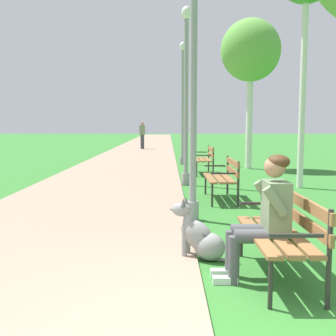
% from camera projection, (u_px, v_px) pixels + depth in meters
% --- Properties ---
extents(paved_path, '(3.67, 60.00, 0.04)m').
position_uv_depth(paved_path, '(145.00, 147.00, 26.67)').
color(paved_path, gray).
rests_on(paved_path, ground).
extents(park_bench_near, '(0.55, 1.50, 0.85)m').
position_uv_depth(park_bench_near, '(285.00, 229.00, 4.11)').
color(park_bench_near, olive).
rests_on(park_bench_near, ground).
extents(park_bench_mid, '(0.55, 1.50, 0.85)m').
position_uv_depth(park_bench_mid, '(224.00, 175.00, 8.36)').
color(park_bench_mid, olive).
rests_on(park_bench_mid, ground).
extents(park_bench_far, '(0.55, 1.50, 0.85)m').
position_uv_depth(park_bench_far, '(206.00, 157.00, 12.70)').
color(park_bench_far, olive).
rests_on(park_bench_far, ground).
extents(person_seated_on_near_bench, '(0.74, 0.49, 1.25)m').
position_uv_depth(person_seated_on_near_bench, '(265.00, 213.00, 4.06)').
color(person_seated_on_near_bench, '#4C4C51').
rests_on(person_seated_on_near_bench, ground).
extents(dog_grey, '(0.80, 0.45, 0.71)m').
position_uv_depth(dog_grey, '(201.00, 237.00, 4.73)').
color(dog_grey, gray).
rests_on(dog_grey, ground).
extents(lamp_post_near, '(0.24, 0.24, 4.35)m').
position_uv_depth(lamp_post_near, '(194.00, 78.00, 6.45)').
color(lamp_post_near, gray).
rests_on(lamp_post_near, ground).
extents(lamp_post_mid, '(0.24, 0.24, 4.36)m').
position_uv_depth(lamp_post_mid, '(187.00, 95.00, 10.22)').
color(lamp_post_mid, gray).
rests_on(lamp_post_mid, ground).
extents(lamp_post_far, '(0.24, 0.24, 4.54)m').
position_uv_depth(lamp_post_far, '(183.00, 102.00, 15.55)').
color(lamp_post_far, gray).
rests_on(lamp_post_far, ground).
extents(birch_tree_fourth, '(2.00, 1.83, 5.02)m').
position_uv_depth(birch_tree_fourth, '(251.00, 51.00, 13.89)').
color(birch_tree_fourth, silver).
rests_on(birch_tree_fourth, ground).
extents(pedestrian_distant, '(0.32, 0.22, 1.65)m').
position_uv_depth(pedestrian_distant, '(143.00, 135.00, 24.67)').
color(pedestrian_distant, '#383842').
rests_on(pedestrian_distant, ground).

